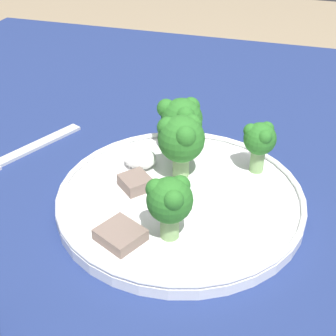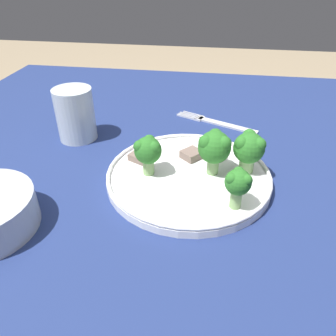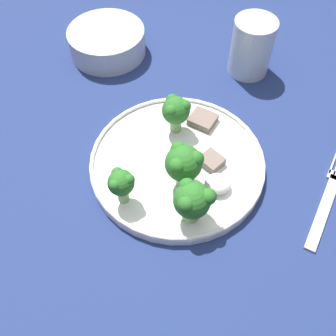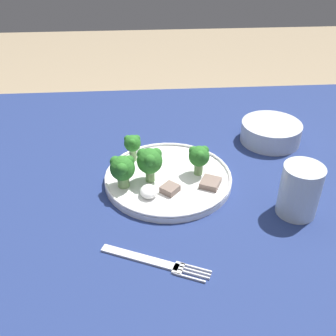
% 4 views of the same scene
% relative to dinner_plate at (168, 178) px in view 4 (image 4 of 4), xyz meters
% --- Properties ---
extents(table, '(1.05, 1.14, 0.73)m').
position_rel_dinner_plate_xyz_m(table, '(0.04, 0.01, -0.10)').
color(table, navy).
rests_on(table, ground_plane).
extents(dinner_plate, '(0.26, 0.26, 0.02)m').
position_rel_dinner_plate_xyz_m(dinner_plate, '(0.00, 0.00, 0.00)').
color(dinner_plate, white).
rests_on(dinner_plate, table).
extents(fork, '(0.09, 0.18, 0.00)m').
position_rel_dinner_plate_xyz_m(fork, '(0.22, -0.04, -0.01)').
color(fork, silver).
rests_on(fork, table).
extents(cream_bowl, '(0.14, 0.14, 0.05)m').
position_rel_dinner_plate_xyz_m(cream_bowl, '(-0.15, 0.26, 0.01)').
color(cream_bowl, '#B7BCC6').
rests_on(cream_bowl, table).
extents(drinking_glass, '(0.07, 0.07, 0.10)m').
position_rel_dinner_plate_xyz_m(drinking_glass, '(0.11, 0.23, 0.04)').
color(drinking_glass, silver).
rests_on(drinking_glass, table).
extents(broccoli_floret_near_rim_left, '(0.05, 0.05, 0.07)m').
position_rel_dinner_plate_xyz_m(broccoli_floret_near_rim_left, '(0.01, -0.04, 0.05)').
color(broccoli_floret_near_rim_left, '#7FA866').
rests_on(broccoli_floret_near_rim_left, dinner_plate).
extents(broccoli_floret_center_left, '(0.04, 0.04, 0.06)m').
position_rel_dinner_plate_xyz_m(broccoli_floret_center_left, '(-0.01, 0.06, 0.04)').
color(broccoli_floret_center_left, '#7FA866').
rests_on(broccoli_floret_center_left, dinner_plate).
extents(broccoli_floret_back_left, '(0.04, 0.04, 0.06)m').
position_rel_dinner_plate_xyz_m(broccoli_floret_back_left, '(-0.07, -0.07, 0.04)').
color(broccoli_floret_back_left, '#7FA866').
rests_on(broccoli_floret_back_left, dinner_plate).
extents(broccoli_floret_front_left, '(0.05, 0.05, 0.07)m').
position_rel_dinner_plate_xyz_m(broccoli_floret_front_left, '(0.02, -0.09, 0.04)').
color(broccoli_floret_front_left, '#7FA866').
rests_on(broccoli_floret_front_left, dinner_plate).
extents(meat_slice_front_slice, '(0.04, 0.04, 0.01)m').
position_rel_dinner_plate_xyz_m(meat_slice_front_slice, '(0.05, -0.00, 0.01)').
color(meat_slice_front_slice, '#756056').
rests_on(meat_slice_front_slice, dinner_plate).
extents(meat_slice_middle_slice, '(0.05, 0.05, 0.01)m').
position_rel_dinner_plate_xyz_m(meat_slice_middle_slice, '(0.04, 0.08, 0.01)').
color(meat_slice_middle_slice, '#756056').
rests_on(meat_slice_middle_slice, dinner_plate).
extents(sauce_dollop, '(0.04, 0.03, 0.02)m').
position_rel_dinner_plate_xyz_m(sauce_dollop, '(0.06, -0.04, 0.01)').
color(sauce_dollop, white).
rests_on(sauce_dollop, dinner_plate).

